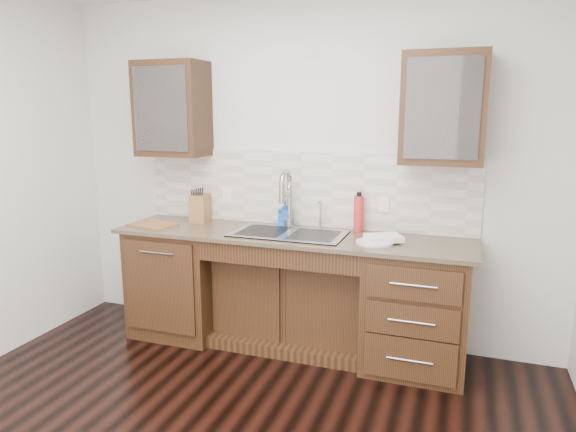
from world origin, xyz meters
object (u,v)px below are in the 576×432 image
(soap_bottle, at_px, (285,213))
(knife_block, at_px, (200,208))
(plate, at_px, (374,242))
(water_bottle, at_px, (359,214))
(cutting_board, at_px, (153,224))

(soap_bottle, distance_m, knife_block, 0.72)
(knife_block, bearing_deg, plate, -19.90)
(water_bottle, xyz_separation_m, knife_block, (-1.31, -0.07, -0.02))
(water_bottle, distance_m, plate, 0.38)
(knife_block, height_order, cutting_board, knife_block)
(knife_block, bearing_deg, cutting_board, -148.81)
(plate, bearing_deg, soap_bottle, 158.03)
(cutting_board, bearing_deg, water_bottle, 11.56)
(knife_block, bearing_deg, water_bottle, -7.88)
(water_bottle, relative_size, plate, 1.05)
(plate, xyz_separation_m, knife_block, (-1.49, 0.24, 0.11))
(water_bottle, distance_m, knife_block, 1.31)
(cutting_board, bearing_deg, soap_bottle, 18.27)
(soap_bottle, relative_size, knife_block, 0.90)
(soap_bottle, distance_m, plate, 0.84)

